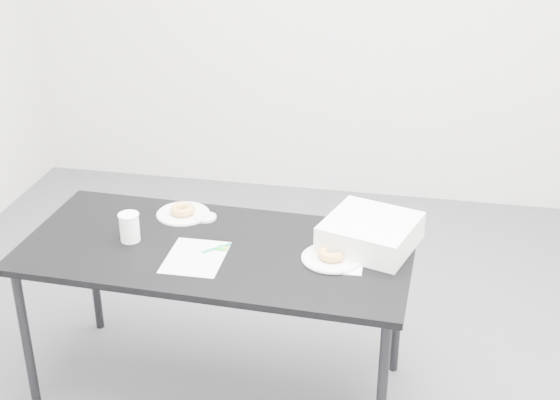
% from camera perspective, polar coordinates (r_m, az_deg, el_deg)
% --- Properties ---
extents(floor, '(4.00, 4.00, 0.00)m').
position_cam_1_polar(floor, '(3.52, -0.63, -12.92)').
color(floor, '#4D4D52').
rests_on(floor, ground).
extents(table, '(1.56, 0.78, 0.70)m').
position_cam_1_polar(table, '(3.11, -4.67, -4.28)').
color(table, black).
rests_on(table, floor).
extents(scorecard, '(0.22, 0.28, 0.00)m').
position_cam_1_polar(scorecard, '(3.02, -6.20, -4.19)').
color(scorecard, white).
rests_on(scorecard, table).
extents(logo_patch, '(0.05, 0.05, 0.00)m').
position_cam_1_polar(logo_patch, '(3.07, -4.24, -3.51)').
color(logo_patch, green).
rests_on(logo_patch, scorecard).
extents(pen, '(0.10, 0.10, 0.01)m').
position_cam_1_polar(pen, '(3.06, -4.66, -3.51)').
color(pen, '#0D9780').
rests_on(pen, scorecard).
extents(napkin, '(0.17, 0.17, 0.00)m').
position_cam_1_polar(napkin, '(2.97, 4.51, -4.61)').
color(napkin, white).
rests_on(napkin, table).
extents(plate_near, '(0.23, 0.23, 0.01)m').
position_cam_1_polar(plate_near, '(2.99, 3.81, -4.26)').
color(plate_near, white).
rests_on(plate_near, napkin).
extents(donut_near, '(0.12, 0.12, 0.04)m').
position_cam_1_polar(donut_near, '(2.98, 3.83, -3.91)').
color(donut_near, gold).
rests_on(donut_near, plate_near).
extents(plate_far, '(0.23, 0.23, 0.01)m').
position_cam_1_polar(plate_far, '(3.35, -7.10, -1.01)').
color(plate_far, white).
rests_on(plate_far, table).
extents(donut_far, '(0.12, 0.12, 0.04)m').
position_cam_1_polar(donut_far, '(3.34, -7.12, -0.70)').
color(donut_far, gold).
rests_on(donut_far, plate_far).
extents(coffee_cup, '(0.08, 0.08, 0.12)m').
position_cam_1_polar(coffee_cup, '(3.15, -10.95, -1.97)').
color(coffee_cup, white).
rests_on(coffee_cup, table).
extents(cup_lid, '(0.09, 0.09, 0.01)m').
position_cam_1_polar(cup_lid, '(3.30, -5.45, -1.28)').
color(cup_lid, silver).
rests_on(cup_lid, table).
extents(bakery_box, '(0.42, 0.42, 0.11)m').
position_cam_1_polar(bakery_box, '(3.08, 6.63, -2.40)').
color(bakery_box, white).
rests_on(bakery_box, table).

